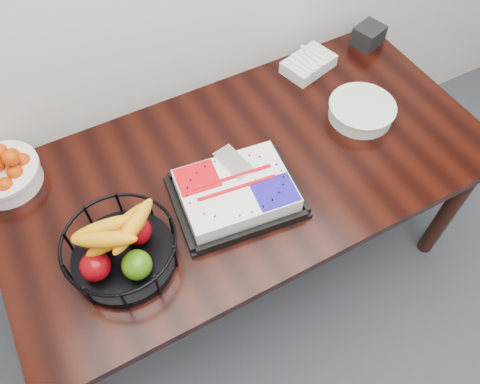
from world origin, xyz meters
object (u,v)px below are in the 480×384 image
cake_tray (236,192)px  plate_stack (361,111)px  table (248,179)px  napkin_box (369,36)px  fruit_basket (121,248)px  tangerine_bowl (1,170)px

cake_tray → plate_stack: (0.61, 0.11, -0.01)m
table → napkin_box: size_ratio=14.81×
fruit_basket → napkin_box: bearing=20.6°
fruit_basket → plate_stack: size_ratio=1.36×
tangerine_bowl → napkin_box: bearing=0.6°
cake_tray → tangerine_bowl: tangerine_bowl is taller
table → napkin_box: bearing=23.6°
table → plate_stack: bearing=0.2°
cake_tray → napkin_box: 1.02m
plate_stack → tangerine_bowl: bearing=165.5°
tangerine_bowl → napkin_box: size_ratio=2.11×
plate_stack → table: bearing=-179.8°
cake_tray → fruit_basket: size_ratio=1.31×
cake_tray → napkin_box: same height
tangerine_bowl → napkin_box: (1.58, 0.02, -0.03)m
table → fruit_basket: size_ratio=5.12×
napkin_box → fruit_basket: bearing=-159.4°
tangerine_bowl → napkin_box: tangerine_bowl is taller
napkin_box → cake_tray: bearing=-153.2°
table → tangerine_bowl: 0.87m
cake_tray → tangerine_bowl: size_ratio=1.79×
fruit_basket → plate_stack: 1.04m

